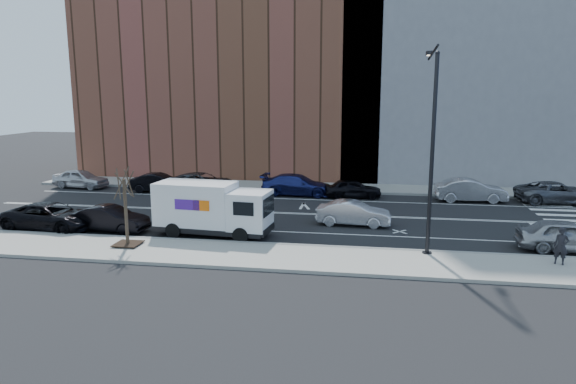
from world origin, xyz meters
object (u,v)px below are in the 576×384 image
(far_parked_b, at_px, (159,183))
(pedestrian, at_px, (561,246))
(driving_sedan, at_px, (353,213))
(near_parked_front, at_px, (567,236))
(far_parked_a, at_px, (81,179))
(fedex_van, at_px, (212,208))

(far_parked_b, bearing_deg, pedestrian, -121.49)
(driving_sedan, relative_size, near_parked_front, 0.94)
(driving_sedan, bearing_deg, pedestrian, -119.57)
(driving_sedan, distance_m, near_parked_front, 10.55)
(far_parked_a, xyz_separation_m, near_parked_front, (31.44, -11.55, 0.02))
(far_parked_b, bearing_deg, driving_sedan, -119.15)
(fedex_van, relative_size, near_parked_front, 1.41)
(near_parked_front, bearing_deg, far_parked_b, 68.60)
(far_parked_b, distance_m, near_parked_front, 27.01)
(far_parked_b, distance_m, pedestrian, 27.14)
(far_parked_a, xyz_separation_m, driving_sedan, (21.43, -8.21, -0.06))
(far_parked_a, distance_m, near_parked_front, 33.50)
(driving_sedan, relative_size, pedestrian, 2.59)
(far_parked_a, relative_size, near_parked_front, 0.98)
(driving_sedan, xyz_separation_m, near_parked_front, (10.01, -3.34, 0.07))
(far_parked_b, height_order, near_parked_front, near_parked_front)
(far_parked_b, height_order, driving_sedan, far_parked_b)
(far_parked_a, bearing_deg, fedex_van, -123.32)
(far_parked_a, bearing_deg, pedestrian, -109.16)
(pedestrian, bearing_deg, far_parked_a, 176.17)
(fedex_van, relative_size, far_parked_b, 1.46)
(fedex_van, xyz_separation_m, near_parked_front, (17.18, -0.00, -0.70))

